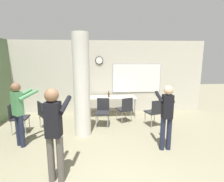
% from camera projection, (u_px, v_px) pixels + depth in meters
% --- Properties ---
extents(wall_back, '(8.00, 0.15, 2.80)m').
position_uv_depth(wall_back, '(103.00, 77.00, 6.86)').
color(wall_back, beige).
rests_on(wall_back, ground_plane).
extents(support_pillar, '(0.45, 0.45, 2.80)m').
position_uv_depth(support_pillar, '(82.00, 86.00, 4.73)').
color(support_pillar, silver).
rests_on(support_pillar, ground_plane).
extents(folding_table, '(1.81, 0.62, 0.72)m').
position_uv_depth(folding_table, '(111.00, 98.00, 6.46)').
color(folding_table, beige).
rests_on(folding_table, ground_plane).
extents(bottle_on_table, '(0.07, 0.07, 0.23)m').
position_uv_depth(bottle_on_table, '(109.00, 95.00, 6.41)').
color(bottle_on_table, '#4C3319').
rests_on(bottle_on_table, folding_table).
extents(chair_by_left_wall, '(0.47, 0.47, 0.87)m').
position_uv_depth(chair_by_left_wall, '(17.00, 116.00, 4.99)').
color(chair_by_left_wall, '#232328').
rests_on(chair_by_left_wall, ground_plane).
extents(chair_table_front, '(0.50, 0.50, 0.87)m').
position_uv_depth(chair_table_front, '(103.00, 110.00, 5.55)').
color(chair_table_front, '#232328').
rests_on(chair_table_front, ground_plane).
extents(chair_near_pillar, '(0.61, 0.61, 0.87)m').
position_uv_depth(chair_near_pillar, '(45.00, 113.00, 5.27)').
color(chair_near_pillar, '#232328').
rests_on(chair_near_pillar, ground_plane).
extents(chair_table_right, '(0.58, 0.58, 0.87)m').
position_uv_depth(chair_table_right, '(125.00, 108.00, 5.80)').
color(chair_table_right, '#232328').
rests_on(chair_table_right, ground_plane).
extents(chair_mid_room, '(0.55, 0.55, 0.87)m').
position_uv_depth(chair_mid_room, '(155.00, 111.00, 5.47)').
color(chair_mid_room, '#232328').
rests_on(chair_mid_room, ground_plane).
extents(person_watching_back, '(0.58, 0.62, 1.58)m').
position_uv_depth(person_watching_back, '(19.00, 109.00, 4.17)').
color(person_watching_back, '#1E2338').
rests_on(person_watching_back, ground_plane).
extents(person_playing_front, '(0.43, 0.67, 1.66)m').
position_uv_depth(person_playing_front, '(54.00, 128.00, 2.94)').
color(person_playing_front, '#514C47').
rests_on(person_playing_front, ground_plane).
extents(person_playing_side, '(0.33, 0.61, 1.54)m').
position_uv_depth(person_playing_side, '(167.00, 112.00, 4.02)').
color(person_playing_side, '#1E2338').
rests_on(person_playing_side, ground_plane).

